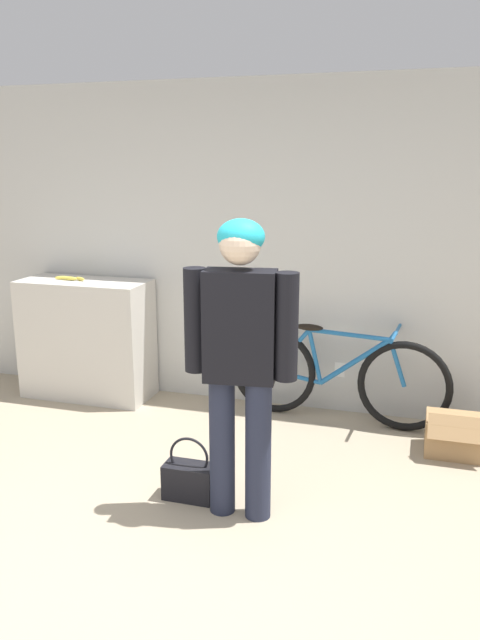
{
  "coord_description": "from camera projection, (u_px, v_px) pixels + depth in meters",
  "views": [
    {
      "loc": [
        1.14,
        -2.2,
        1.96
      ],
      "look_at": [
        0.22,
        0.89,
        1.15
      ],
      "focal_mm": 35.0,
      "sensor_mm": 36.0,
      "label": 1
    }
  ],
  "objects": [
    {
      "name": "handbag",
      "position": [
        189.0,
        479.0,
        3.73
      ],
      "size": [
        0.31,
        0.16,
        0.39
      ],
      "color": "black",
      "rests_on": "ground_plane"
    },
    {
      "name": "cardboard_box",
      "position": [
        456.0,
        435.0,
        4.32
      ],
      "size": [
        0.41,
        0.39,
        0.32
      ],
      "color": "#A87F51",
      "rests_on": "ground_plane"
    },
    {
      "name": "banana",
      "position": [
        70.0,
        278.0,
        5.21
      ],
      "size": [
        0.29,
        0.08,
        0.03
      ],
      "color": "#EAD64C",
      "rests_on": "side_shelf"
    },
    {
      "name": "ground_plane",
      "position": [
        138.0,
        606.0,
        2.84
      ],
      "size": [
        14.0,
        14.0,
        0.0
      ],
      "primitive_type": "plane",
      "color": "tan"
    },
    {
      "name": "bicycle",
      "position": [
        336.0,
        376.0,
        4.81
      ],
      "size": [
        1.72,
        0.46,
        0.77
      ],
      "rotation": [
        0.0,
        0.0,
        -0.07
      ],
      "color": "black",
      "rests_on": "ground_plane"
    },
    {
      "name": "wall_back",
      "position": [
        276.0,
        249.0,
        4.96
      ],
      "size": [
        8.0,
        0.07,
        2.6
      ],
      "color": "silver",
      "rests_on": "ground_plane"
    },
    {
      "name": "side_shelf",
      "position": [
        87.0,
        339.0,
        5.32
      ],
      "size": [
        1.09,
        0.48,
        1.01
      ],
      "color": "beige",
      "rests_on": "ground_plane"
    },
    {
      "name": "person",
      "position": [
        240.0,
        348.0,
        3.36
      ],
      "size": [
        0.63,
        0.25,
        1.68
      ],
      "rotation": [
        0.0,
        0.0,
        0.13
      ],
      "color": "#23283D",
      "rests_on": "ground_plane"
    }
  ]
}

